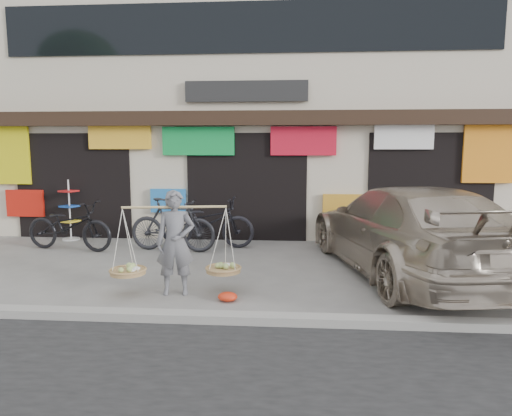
# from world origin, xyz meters

# --- Properties ---
(ground) EXTENTS (70.00, 70.00, 0.00)m
(ground) POSITION_xyz_m (0.00, 0.00, 0.00)
(ground) COLOR gray
(ground) RESTS_ON ground
(kerb) EXTENTS (70.00, 0.25, 0.12)m
(kerb) POSITION_xyz_m (0.00, -2.00, 0.06)
(kerb) COLOR gray
(kerb) RESTS_ON ground
(shophouse_block) EXTENTS (14.00, 6.32, 7.00)m
(shophouse_block) POSITION_xyz_m (-0.00, 6.42, 3.45)
(shophouse_block) COLOR beige
(shophouse_block) RESTS_ON ground
(street_vendor) EXTENTS (2.06, 0.79, 1.69)m
(street_vendor) POSITION_xyz_m (-0.73, -0.86, 0.78)
(street_vendor) COLOR slate
(street_vendor) RESTS_ON ground
(bike_0) EXTENTS (2.27, 1.13, 1.14)m
(bike_0) POSITION_xyz_m (-3.95, 2.05, 0.57)
(bike_0) COLOR black
(bike_0) RESTS_ON ground
(bike_1) EXTENTS (2.08, 0.84, 1.22)m
(bike_1) POSITION_xyz_m (-1.56, 2.11, 0.61)
(bike_1) COLOR #26272B
(bike_1) RESTS_ON ground
(bike_2) EXTENTS (2.30, 0.94, 1.18)m
(bike_2) POSITION_xyz_m (-0.86, 2.63, 0.59)
(bike_2) COLOR black
(bike_2) RESTS_ON ground
(suv) EXTENTS (3.44, 6.08, 1.66)m
(suv) POSITION_xyz_m (3.26, 0.64, 0.83)
(suv) COLOR #B3A490
(suv) RESTS_ON ground
(display_rack) EXTENTS (0.47, 0.47, 1.54)m
(display_rack) POSITION_xyz_m (-4.48, 3.17, 0.62)
(display_rack) COLOR silver
(display_rack) RESTS_ON ground
(red_bag) EXTENTS (0.31, 0.25, 0.14)m
(red_bag) POSITION_xyz_m (0.14, -1.16, 0.07)
(red_bag) COLOR red
(red_bag) RESTS_ON ground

